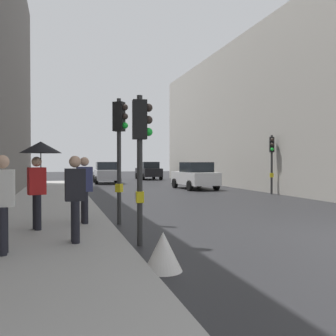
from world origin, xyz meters
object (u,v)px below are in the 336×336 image
pedestrian_with_grey_backpack (83,186)px  pedestrian_in_dark_coat (75,195)px  car_dark_suv (149,171)px  pedestrian_with_black_backpack (0,198)px  traffic_light_near_right (120,138)px  traffic_light_near_left (141,142)px  car_silver_hatchback (107,173)px  pedestrian_with_umbrella (40,160)px  warning_sign_triangle (163,252)px  traffic_light_mid_street (272,153)px  car_white_compact (195,176)px  traffic_light_far_median (140,155)px

pedestrian_with_grey_backpack → pedestrian_in_dark_coat: 2.41m
car_dark_suv → pedestrian_with_black_backpack: pedestrian_with_black_backpack is taller
traffic_light_near_right → car_dark_suv: (6.97, 26.12, -1.62)m
traffic_light_near_left → pedestrian_with_black_backpack: (-2.71, -0.71, -1.07)m
car_dark_suv → car_silver_hatchback: 7.34m
traffic_light_near_left → pedestrian_with_umbrella: (-2.14, 1.73, -0.39)m
traffic_light_near_right → pedestrian_in_dark_coat: bearing=-115.1°
pedestrian_with_black_backpack → traffic_light_near_left: bearing=14.7°
pedestrian_with_black_backpack → warning_sign_triangle: 3.06m
traffic_light_mid_street → pedestrian_with_grey_backpack: (-10.70, -8.20, -1.09)m
traffic_light_near_left → car_silver_hatchback: size_ratio=0.76×
traffic_light_near_left → pedestrian_in_dark_coat: size_ratio=1.83×
car_white_compact → pedestrian_with_black_backpack: 18.67m
traffic_light_near_right → car_silver_hatchback: size_ratio=0.85×
traffic_light_mid_street → pedestrian_with_umbrella: bearing=-143.1°
car_dark_suv → pedestrian_with_black_backpack: 31.25m
traffic_light_near_right → traffic_light_near_left: bearing=-89.9°
pedestrian_with_grey_backpack → pedestrian_in_dark_coat: bearing=-97.0°
car_silver_hatchback → traffic_light_mid_street: bearing=-59.9°
traffic_light_mid_street → car_silver_hatchback: size_ratio=0.77×
pedestrian_with_umbrella → pedestrian_with_black_backpack: 2.59m
car_silver_hatchback → traffic_light_near_right: bearing=-95.8°
car_silver_hatchback → traffic_light_near_left: bearing=-95.1°
traffic_light_far_median → car_dark_suv: (2.86, 9.37, -1.38)m
car_dark_suv → pedestrian_with_grey_backpack: (-8.04, -26.65, 0.29)m
traffic_light_mid_street → pedestrian_in_dark_coat: size_ratio=1.84×
car_silver_hatchback → pedestrian_in_dark_coat: pedestrian_in_dark_coat is taller
traffic_light_mid_street → car_silver_hatchback: (-7.52, 12.95, -1.37)m
traffic_light_near_left → traffic_light_mid_street: bearing=47.6°
traffic_light_far_median → car_silver_hatchback: size_ratio=0.77×
traffic_light_near_right → pedestrian_with_black_backpack: bearing=-126.9°
traffic_light_far_median → traffic_light_near_left: size_ratio=1.01×
traffic_light_far_median → pedestrian_in_dark_coat: bearing=-105.6°
car_white_compact → pedestrian_with_grey_backpack: size_ratio=2.42×
car_silver_hatchback → warning_sign_triangle: 25.57m
car_white_compact → pedestrian_in_dark_coat: size_ratio=2.42×
traffic_light_mid_street → pedestrian_with_grey_backpack: bearing=-142.5°
traffic_light_far_median → traffic_light_mid_street: traffic_light_far_median is taller
traffic_light_near_left → pedestrian_with_black_backpack: size_ratio=1.83×
traffic_light_near_left → pedestrian_with_grey_backpack: traffic_light_near_left is taller
car_silver_hatchback → pedestrian_with_grey_backpack: pedestrian_with_grey_backpack is taller
traffic_light_mid_street → traffic_light_near_right: size_ratio=0.90×
car_dark_suv → traffic_light_near_left: bearing=-103.5°
car_white_compact → pedestrian_with_black_backpack: size_ratio=2.42×
car_white_compact → pedestrian_in_dark_coat: bearing=-118.2°
pedestrian_with_black_backpack → pedestrian_in_dark_coat: (1.33, 0.67, -0.03)m
traffic_light_mid_street → pedestrian_with_umbrella: 14.71m
traffic_light_near_right → pedestrian_with_grey_backpack: (-1.08, -0.53, -1.34)m
traffic_light_mid_street → traffic_light_near_left: (-9.62, -10.55, -0.02)m
traffic_light_mid_street → traffic_light_near_right: 12.31m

